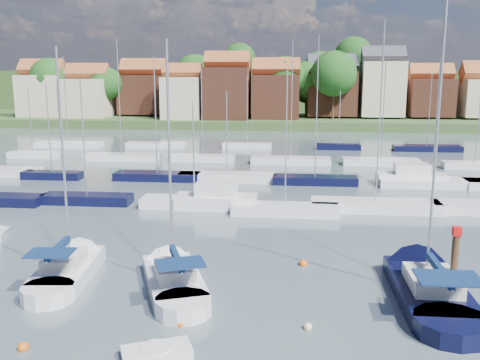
# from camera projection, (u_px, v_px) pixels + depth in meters

# --- Properties ---
(ground) EXTENTS (260.00, 260.00, 0.00)m
(ground) POSITION_uv_depth(u_px,v_px,m) (284.00, 169.00, 65.11)
(ground) COLOR #43515B
(ground) RESTS_ON ground
(sailboat_left) EXTENTS (3.78, 10.50, 14.02)m
(sailboat_left) POSITION_uv_depth(u_px,v_px,m) (74.00, 265.00, 31.65)
(sailboat_left) COLOR silver
(sailboat_left) RESTS_ON ground
(sailboat_centre) EXTENTS (6.33, 10.82, 14.34)m
(sailboat_centre) POSITION_uv_depth(u_px,v_px,m) (171.00, 274.00, 30.14)
(sailboat_centre) COLOR silver
(sailboat_centre) RESTS_ON ground
(sailboat_navy) EXTENTS (3.46, 12.80, 17.64)m
(sailboat_navy) POSITION_uv_depth(u_px,v_px,m) (421.00, 279.00, 29.44)
(sailboat_navy) COLOR black
(sailboat_navy) RESTS_ON ground
(tender) EXTENTS (3.11, 2.33, 0.61)m
(tender) POSITION_uv_depth(u_px,v_px,m) (157.00, 353.00, 21.93)
(tender) COLOR silver
(tender) RESTS_ON ground
(timber_piling) EXTENTS (0.40, 0.40, 6.15)m
(timber_piling) POSITION_uv_depth(u_px,v_px,m) (453.00, 283.00, 27.47)
(timber_piling) COLOR #4C331E
(timber_piling) RESTS_ON ground
(buoy_b) EXTENTS (0.49, 0.49, 0.49)m
(buoy_b) POSITION_uv_depth(u_px,v_px,m) (23.00, 350.00, 22.63)
(buoy_b) COLOR #D85914
(buoy_b) RESTS_ON ground
(buoy_c) EXTENTS (0.41, 0.41, 0.41)m
(buoy_c) POSITION_uv_depth(u_px,v_px,m) (180.00, 326.00, 24.77)
(buoy_c) COLOR #D85914
(buoy_c) RESTS_ON ground
(buoy_d) EXTENTS (0.41, 0.41, 0.41)m
(buoy_d) POSITION_uv_depth(u_px,v_px,m) (308.00, 329.00, 24.47)
(buoy_d) COLOR beige
(buoy_d) RESTS_ON ground
(buoy_e) EXTENTS (0.54, 0.54, 0.54)m
(buoy_e) POSITION_uv_depth(u_px,v_px,m) (303.00, 265.00, 32.56)
(buoy_e) COLOR #D85914
(buoy_e) RESTS_ON ground
(buoy_f) EXTENTS (0.46, 0.46, 0.46)m
(buoy_f) POSITION_uv_depth(u_px,v_px,m) (480.00, 340.00, 23.47)
(buoy_f) COLOR beige
(buoy_f) RESTS_ON ground
(marina_field) EXTENTS (79.62, 41.41, 15.93)m
(marina_field) POSITION_uv_depth(u_px,v_px,m) (300.00, 173.00, 60.10)
(marina_field) COLOR silver
(marina_field) RESTS_ON ground
(far_shore_town) EXTENTS (212.46, 90.00, 22.27)m
(far_shore_town) POSITION_uv_depth(u_px,v_px,m) (300.00, 97.00, 154.31)
(far_shore_town) COLOR #395229
(far_shore_town) RESTS_ON ground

